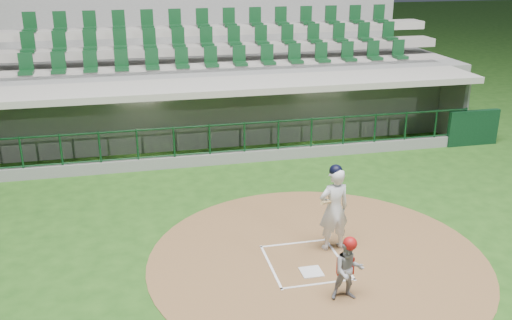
# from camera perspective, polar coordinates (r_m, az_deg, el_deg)

# --- Properties ---
(ground) EXTENTS (120.00, 120.00, 0.00)m
(ground) POSITION_cam_1_polar(r_m,az_deg,el_deg) (12.43, 4.54, -9.54)
(ground) COLOR #1F4814
(ground) RESTS_ON ground
(dirt_circle) EXTENTS (7.20, 7.20, 0.01)m
(dirt_circle) POSITION_cam_1_polar(r_m,az_deg,el_deg) (12.35, 6.17, -9.79)
(dirt_circle) COLOR brown
(dirt_circle) RESTS_ON ground
(home_plate) EXTENTS (0.43, 0.43, 0.02)m
(home_plate) POSITION_cam_1_polar(r_m,az_deg,el_deg) (11.85, 5.56, -11.07)
(home_plate) COLOR silver
(home_plate) RESTS_ON dirt_circle
(batter_box_chalk) EXTENTS (1.55, 1.80, 0.01)m
(batter_box_chalk) POSITION_cam_1_polar(r_m,az_deg,el_deg) (12.18, 4.97, -10.15)
(batter_box_chalk) COLOR white
(batter_box_chalk) RESTS_ON ground
(dugout_structure) EXTENTS (16.40, 3.70, 3.00)m
(dugout_structure) POSITION_cam_1_polar(r_m,az_deg,el_deg) (19.17, -1.98, 4.42)
(dugout_structure) COLOR gray
(dugout_structure) RESTS_ON ground
(seating_deck) EXTENTS (17.00, 6.72, 5.15)m
(seating_deck) POSITION_cam_1_polar(r_m,az_deg,el_deg) (21.96, -3.83, 7.67)
(seating_deck) COLOR gray
(seating_deck) RESTS_ON ground
(batter) EXTENTS (0.90, 0.90, 1.96)m
(batter) POSITION_cam_1_polar(r_m,az_deg,el_deg) (12.35, 7.79, -4.75)
(batter) COLOR silver
(batter) RESTS_ON dirt_circle
(catcher) EXTENTS (0.64, 0.52, 1.28)m
(catcher) POSITION_cam_1_polar(r_m,az_deg,el_deg) (10.83, 9.22, -10.68)
(catcher) COLOR #939398
(catcher) RESTS_ON dirt_circle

